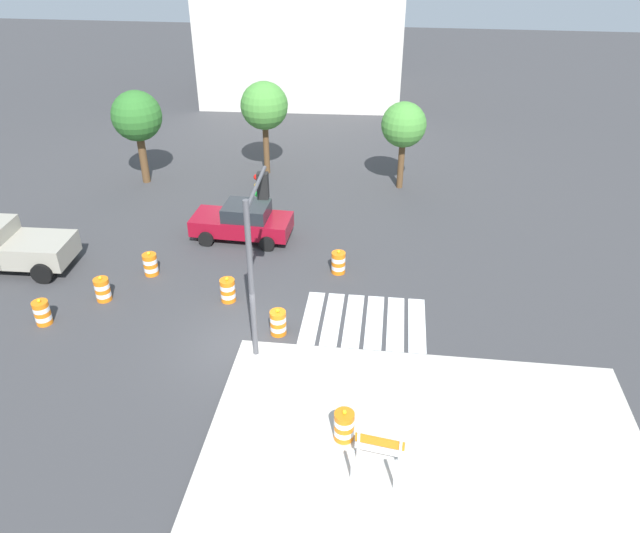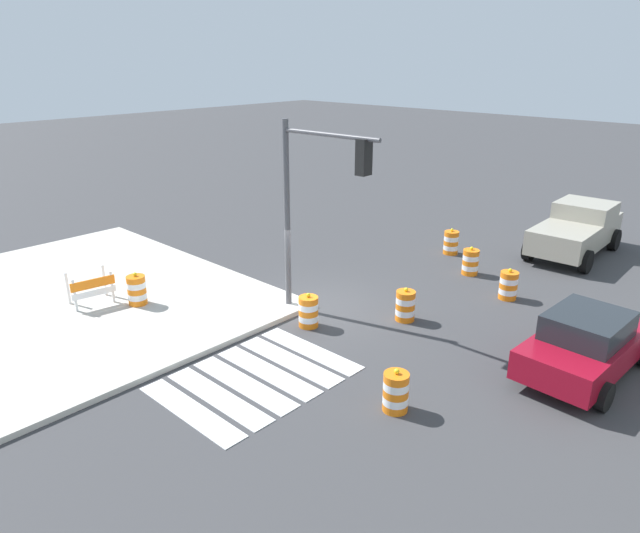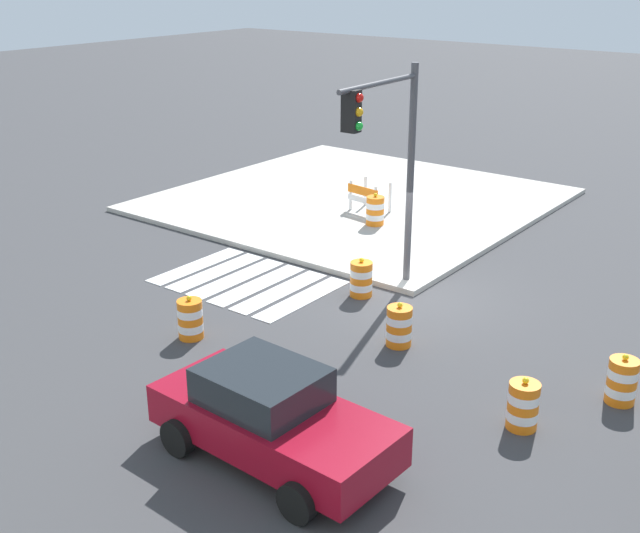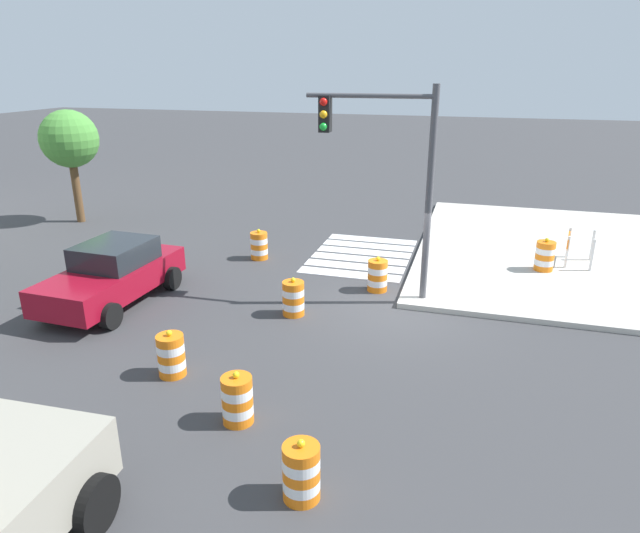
# 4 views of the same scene
# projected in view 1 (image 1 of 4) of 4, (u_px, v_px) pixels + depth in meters

# --- Properties ---
(ground_plane) EXTENTS (120.00, 120.00, 0.00)m
(ground_plane) POSITION_uv_depth(u_px,v_px,m) (243.00, 344.00, 20.73)
(ground_plane) COLOR #38383A
(sidewalk_corner) EXTENTS (12.00, 12.00, 0.15)m
(sidewalk_corner) POSITION_uv_depth(u_px,v_px,m) (426.00, 512.00, 14.97)
(sidewalk_corner) COLOR #BCB7AD
(sidewalk_corner) RESTS_ON ground
(crosswalk_stripes) EXTENTS (4.35, 3.20, 0.02)m
(crosswalk_stripes) POSITION_uv_depth(u_px,v_px,m) (364.00, 321.00, 21.84)
(crosswalk_stripes) COLOR silver
(crosswalk_stripes) RESTS_ON ground
(sports_car) EXTENTS (4.37, 2.28, 1.63)m
(sports_car) POSITION_uv_depth(u_px,v_px,m) (243.00, 221.00, 26.77)
(sports_car) COLOR maroon
(sports_car) RESTS_ON ground
(pickup_truck) EXTENTS (5.22, 2.50, 1.92)m
(pickup_truck) POSITION_uv_depth(u_px,v_px,m) (2.00, 246.00, 24.56)
(pickup_truck) COLOR gray
(pickup_truck) RESTS_ON ground
(traffic_barrel_near_corner) EXTENTS (0.56, 0.56, 1.02)m
(traffic_barrel_near_corner) POSITION_uv_depth(u_px,v_px,m) (103.00, 289.00, 22.78)
(traffic_barrel_near_corner) COLOR orange
(traffic_barrel_near_corner) RESTS_ON ground
(traffic_barrel_crosswalk_end) EXTENTS (0.56, 0.56, 1.02)m
(traffic_barrel_crosswalk_end) POSITION_uv_depth(u_px,v_px,m) (278.00, 323.00, 21.01)
(traffic_barrel_crosswalk_end) COLOR orange
(traffic_barrel_crosswalk_end) RESTS_ON ground
(traffic_barrel_median_near) EXTENTS (0.56, 0.56, 1.02)m
(traffic_barrel_median_near) POSITION_uv_depth(u_px,v_px,m) (228.00, 290.00, 22.74)
(traffic_barrel_median_near) COLOR orange
(traffic_barrel_median_near) RESTS_ON ground
(traffic_barrel_median_far) EXTENTS (0.56, 0.56, 1.02)m
(traffic_barrel_median_far) POSITION_uv_depth(u_px,v_px,m) (150.00, 264.00, 24.34)
(traffic_barrel_median_far) COLOR orange
(traffic_barrel_median_far) RESTS_ON ground
(traffic_barrel_far_curb) EXTENTS (0.56, 0.56, 1.02)m
(traffic_barrel_far_curb) POSITION_uv_depth(u_px,v_px,m) (42.00, 313.00, 21.51)
(traffic_barrel_far_curb) COLOR orange
(traffic_barrel_far_curb) RESTS_ON ground
(traffic_barrel_lane_center) EXTENTS (0.56, 0.56, 1.02)m
(traffic_barrel_lane_center) POSITION_uv_depth(u_px,v_px,m) (338.00, 262.00, 24.46)
(traffic_barrel_lane_center) COLOR orange
(traffic_barrel_lane_center) RESTS_ON ground
(traffic_barrel_on_sidewalk) EXTENTS (0.56, 0.56, 1.02)m
(traffic_barrel_on_sidewalk) POSITION_uv_depth(u_px,v_px,m) (344.00, 426.00, 16.71)
(traffic_barrel_on_sidewalk) COLOR orange
(traffic_barrel_on_sidewalk) RESTS_ON sidewalk_corner
(construction_barricade) EXTENTS (1.34, 0.95, 1.00)m
(construction_barricade) POSITION_uv_depth(u_px,v_px,m) (378.00, 451.00, 15.78)
(construction_barricade) COLOR silver
(construction_barricade) RESTS_ON sidewalk_corner
(traffic_light_pole) EXTENTS (0.47, 3.29, 5.50)m
(traffic_light_pole) POSITION_uv_depth(u_px,v_px,m) (256.00, 235.00, 19.11)
(traffic_light_pole) COLOR #4C4C51
(traffic_light_pole) RESTS_ON sidewalk_corner
(street_tree_streetside_near) EXTENTS (2.52, 2.52, 4.81)m
(street_tree_streetside_near) POSITION_uv_depth(u_px,v_px,m) (137.00, 117.00, 30.74)
(street_tree_streetside_near) COLOR brown
(street_tree_streetside_near) RESTS_ON ground
(street_tree_streetside_mid) EXTENTS (2.47, 2.47, 4.94)m
(street_tree_streetside_mid) POSITION_uv_depth(u_px,v_px,m) (264.00, 106.00, 31.73)
(street_tree_streetside_mid) COLOR brown
(street_tree_streetside_mid) RESTS_ON ground
(street_tree_streetside_far) EXTENTS (2.23, 2.23, 4.46)m
(street_tree_streetside_far) POSITION_uv_depth(u_px,v_px,m) (404.00, 126.00, 30.22)
(street_tree_streetside_far) COLOR brown
(street_tree_streetside_far) RESTS_ON ground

